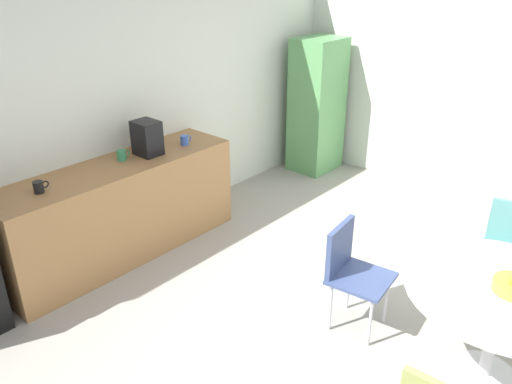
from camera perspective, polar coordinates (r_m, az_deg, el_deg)
name	(u,v)px	position (r m, az deg, el deg)	size (l,w,h in m)	color
ground_plane	(397,364)	(3.90, 15.50, -18.01)	(6.00, 6.00, 0.00)	#9E998E
wall_back	(123,105)	(5.04, -14.61, 9.35)	(6.00, 0.10, 2.60)	silver
counter_block	(121,210)	(4.88, -14.79, -1.99)	(2.27, 0.60, 0.90)	#9E7042
locker_cabinet	(317,106)	(6.61, 6.80, 9.53)	(0.60, 0.50, 1.68)	#599959
round_table	(501,304)	(3.63, 25.69, -11.15)	(1.22, 1.22, 0.73)	silver
chair_teal	(510,242)	(4.56, 26.50, -4.98)	(0.51, 0.51, 0.83)	silver
chair_navy	(350,265)	(3.87, 10.44, -7.97)	(0.47, 0.47, 0.83)	silver
mug_white	(122,155)	(4.78, -14.75, 4.01)	(0.13, 0.08, 0.09)	#338C59
mug_green	(39,187)	(4.34, -23.08, 0.52)	(0.13, 0.08, 0.09)	black
mug_red	(185,140)	(5.05, -7.97, 5.77)	(0.13, 0.08, 0.09)	#3F66BF
coffee_maker	(147,138)	(4.83, -12.07, 5.92)	(0.20, 0.24, 0.32)	black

